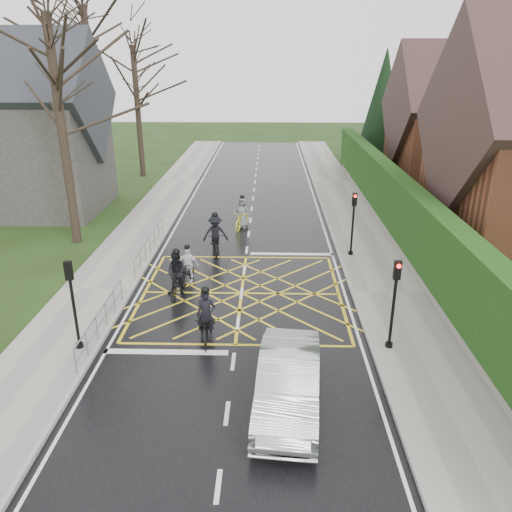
{
  "coord_description": "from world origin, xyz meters",
  "views": [
    {
      "loc": [
        1.08,
        -18.53,
        8.99
      ],
      "look_at": [
        0.57,
        0.92,
        1.3
      ],
      "focal_mm": 35.0,
      "sensor_mm": 36.0,
      "label": 1
    }
  ],
  "objects_px": {
    "cyclist_front": "(188,269)",
    "cyclist_rear": "(206,323)",
    "cyclist_mid": "(215,238)",
    "cyclist_back": "(178,278)",
    "car": "(288,382)",
    "cyclist_lead": "(242,217)"
  },
  "relations": [
    {
      "from": "cyclist_mid",
      "to": "cyclist_lead",
      "type": "distance_m",
      "value": 4.1
    },
    {
      "from": "cyclist_lead",
      "to": "cyclist_back",
      "type": "bearing_deg",
      "value": -86.97
    },
    {
      "from": "cyclist_mid",
      "to": "cyclist_front",
      "type": "relative_size",
      "value": 1.27
    },
    {
      "from": "cyclist_mid",
      "to": "cyclist_front",
      "type": "height_order",
      "value": "cyclist_mid"
    },
    {
      "from": "cyclist_front",
      "to": "car",
      "type": "xyz_separation_m",
      "value": [
        4.02,
        -8.16,
        0.15
      ]
    },
    {
      "from": "cyclist_rear",
      "to": "cyclist_back",
      "type": "bearing_deg",
      "value": 108.93
    },
    {
      "from": "cyclist_back",
      "to": "cyclist_mid",
      "type": "relative_size",
      "value": 0.92
    },
    {
      "from": "car",
      "to": "cyclist_rear",
      "type": "bearing_deg",
      "value": 132.34
    },
    {
      "from": "cyclist_back",
      "to": "cyclist_lead",
      "type": "distance_m",
      "value": 9.06
    },
    {
      "from": "cyclist_rear",
      "to": "cyclist_mid",
      "type": "relative_size",
      "value": 0.93
    },
    {
      "from": "cyclist_lead",
      "to": "car",
      "type": "relative_size",
      "value": 0.44
    },
    {
      "from": "cyclist_back",
      "to": "cyclist_front",
      "type": "relative_size",
      "value": 1.17
    },
    {
      "from": "cyclist_back",
      "to": "car",
      "type": "bearing_deg",
      "value": -52.51
    },
    {
      "from": "cyclist_back",
      "to": "cyclist_mid",
      "type": "height_order",
      "value": "cyclist_mid"
    },
    {
      "from": "cyclist_rear",
      "to": "car",
      "type": "distance_m",
      "value": 4.39
    },
    {
      "from": "cyclist_rear",
      "to": "cyclist_front",
      "type": "bearing_deg",
      "value": 100.28
    },
    {
      "from": "cyclist_front",
      "to": "cyclist_mid",
      "type": "bearing_deg",
      "value": 85.62
    },
    {
      "from": "cyclist_front",
      "to": "cyclist_rear",
      "type": "bearing_deg",
      "value": -65.45
    },
    {
      "from": "cyclist_lead",
      "to": "car",
      "type": "height_order",
      "value": "cyclist_lead"
    },
    {
      "from": "cyclist_front",
      "to": "cyclist_lead",
      "type": "relative_size",
      "value": 0.84
    },
    {
      "from": "cyclist_mid",
      "to": "car",
      "type": "relative_size",
      "value": 0.47
    },
    {
      "from": "cyclist_rear",
      "to": "cyclist_front",
      "type": "relative_size",
      "value": 1.18
    }
  ]
}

